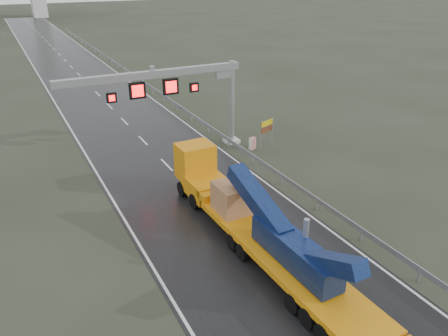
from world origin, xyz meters
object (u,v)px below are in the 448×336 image
sign_gantry (179,86)px  exit_sign_pair (267,129)px  heavy_haul_truck (244,212)px  striped_barrier (252,143)px

sign_gantry → exit_sign_pair: 8.18m
sign_gantry → heavy_haul_truck: bearing=-97.2°
sign_gantry → striped_barrier: sign_gantry is taller
sign_gantry → exit_sign_pair: size_ratio=5.69×
exit_sign_pair → striped_barrier: size_ratio=2.54×
exit_sign_pair → heavy_haul_truck: bearing=-148.3°
heavy_haul_truck → exit_sign_pair: heavy_haul_truck is taller
striped_barrier → exit_sign_pair: bearing=-48.9°
exit_sign_pair → striped_barrier: exit_sign_pair is taller
heavy_haul_truck → exit_sign_pair: (8.40, 10.71, 0.20)m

